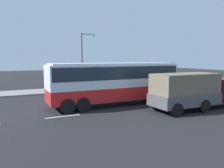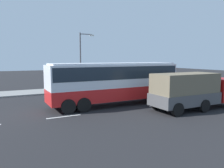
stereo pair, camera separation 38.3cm
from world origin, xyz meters
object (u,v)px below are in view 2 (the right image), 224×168
at_px(coach_bus, 115,79).
at_px(pedestrian_near_curb, 107,80).
at_px(street_lamp, 82,57).
at_px(cargo_truck, 193,90).
at_px(car_red_compact, 194,84).

relative_size(coach_bus, pedestrian_near_curb, 7.23).
distance_m(coach_bus, street_lamp, 9.16).
xyz_separation_m(cargo_truck, street_lamp, (-4.60, 13.23, 2.59)).
height_order(car_red_compact, street_lamp, street_lamp).
distance_m(cargo_truck, pedestrian_near_curb, 14.60).
distance_m(coach_bus, car_red_compact, 13.61).
bearing_deg(pedestrian_near_curb, coach_bus, -153.12).
distance_m(cargo_truck, street_lamp, 14.24).
height_order(coach_bus, pedestrian_near_curb, coach_bus).
relative_size(cargo_truck, car_red_compact, 1.64).
bearing_deg(cargo_truck, street_lamp, 108.72).
bearing_deg(street_lamp, coach_bus, -91.13).
relative_size(coach_bus, car_red_compact, 2.47).
bearing_deg(cargo_truck, car_red_compact, 41.63).
distance_m(coach_bus, pedestrian_near_curb, 11.20).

